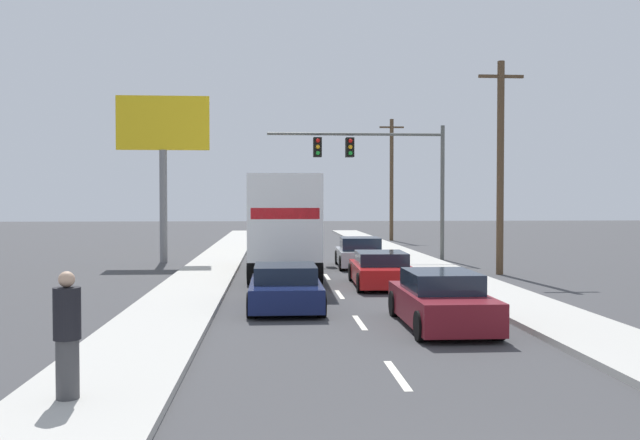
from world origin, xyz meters
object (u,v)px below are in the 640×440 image
(car_navy, at_px, (285,288))
(car_silver, at_px, (360,254))
(pedestrian_near_corner, at_px, (67,335))
(car_maroon, at_px, (441,301))
(car_red, at_px, (381,270))
(roadside_billboard, at_px, (163,143))
(box_truck, at_px, (285,221))
(utility_pole_far, at_px, (392,178))
(utility_pole_mid, at_px, (500,165))
(traffic_signal_mast, at_px, (370,158))

(car_navy, distance_m, car_silver, 11.95)
(pedestrian_near_corner, bearing_deg, car_navy, 70.05)
(car_maroon, bearing_deg, car_red, 91.39)
(car_maroon, distance_m, roadside_billboard, 20.38)
(box_truck, bearing_deg, utility_pole_far, 71.12)
(car_navy, distance_m, utility_pole_mid, 12.43)
(car_navy, relative_size, pedestrian_near_corner, 2.28)
(car_maroon, height_order, utility_pole_mid, utility_pole_mid)
(traffic_signal_mast, xyz_separation_m, utility_pole_mid, (4.22, -6.97, -0.67))
(car_red, relative_size, roadside_billboard, 0.57)
(traffic_signal_mast, height_order, pedestrian_near_corner, traffic_signal_mast)
(box_truck, bearing_deg, car_navy, -90.92)
(car_silver, distance_m, car_maroon, 14.47)
(car_silver, bearing_deg, roadside_billboard, 161.30)
(box_truck, height_order, pedestrian_near_corner, box_truck)
(car_silver, xyz_separation_m, pedestrian_near_corner, (-6.70, -20.29, 0.44))
(traffic_signal_mast, distance_m, roadside_billboard, 10.00)
(box_truck, distance_m, pedestrian_near_corner, 16.73)
(car_red, relative_size, car_maroon, 1.05)
(box_truck, height_order, roadside_billboard, roadside_billboard)
(utility_pole_mid, bearing_deg, pedestrian_near_corner, -125.04)
(utility_pole_mid, bearing_deg, car_maroon, -114.69)
(car_navy, distance_m, car_maroon, 4.67)
(car_navy, xyz_separation_m, roadside_billboard, (-5.52, 14.48, 5.13))
(car_silver, height_order, traffic_signal_mast, traffic_signal_mast)
(utility_pole_mid, height_order, pedestrian_near_corner, utility_pole_mid)
(car_maroon, bearing_deg, utility_pole_far, 82.03)
(car_silver, height_order, car_red, car_silver)
(car_silver, xyz_separation_m, car_maroon, (0.06, -14.47, -0.00))
(utility_pole_mid, xyz_separation_m, utility_pole_far, (-0.24, 23.70, 0.26))
(car_maroon, bearing_deg, box_truck, 108.01)
(car_navy, height_order, traffic_signal_mast, traffic_signal_mast)
(box_truck, height_order, utility_pole_mid, utility_pole_mid)
(utility_pole_mid, xyz_separation_m, pedestrian_near_corner, (-11.87, -16.93, -3.31))
(traffic_signal_mast, xyz_separation_m, pedestrian_near_corner, (-7.65, -23.90, -3.98))
(car_silver, relative_size, car_red, 0.93)
(car_navy, xyz_separation_m, utility_pole_far, (8.42, 31.77, 4.06))
(car_red, relative_size, traffic_signal_mast, 0.51)
(utility_pole_far, relative_size, pedestrian_near_corner, 4.99)
(traffic_signal_mast, bearing_deg, pedestrian_near_corner, -107.76)
(car_red, bearing_deg, utility_pole_far, 79.43)
(box_truck, relative_size, traffic_signal_mast, 1.03)
(car_navy, bearing_deg, pedestrian_near_corner, -109.95)
(car_navy, distance_m, traffic_signal_mast, 16.30)
(car_maroon, distance_m, pedestrian_near_corner, 8.93)
(car_maroon, height_order, utility_pole_far, utility_pole_far)
(pedestrian_near_corner, bearing_deg, car_maroon, 40.68)
(box_truck, height_order, car_navy, box_truck)
(box_truck, xyz_separation_m, utility_pole_far, (8.30, 24.28, 2.44))
(pedestrian_near_corner, bearing_deg, car_silver, 71.72)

